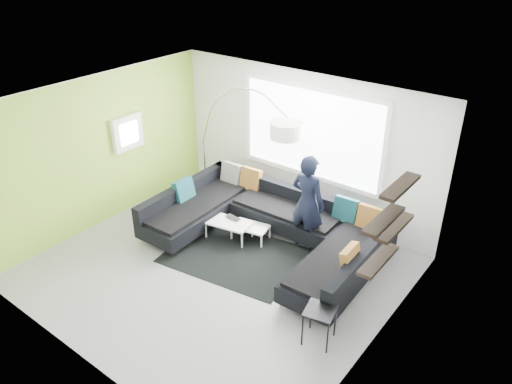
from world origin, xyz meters
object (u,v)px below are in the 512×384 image
(sectional_sofa, at_px, (263,230))
(arc_lamp, at_px, (203,139))
(side_table, at_px, (319,325))
(person, at_px, (308,203))
(coffee_table, at_px, (240,231))
(laptop, at_px, (231,219))

(sectional_sofa, bearing_deg, arc_lamp, 156.89)
(sectional_sofa, bearing_deg, side_table, -36.41)
(person, bearing_deg, coffee_table, 28.87)
(coffee_table, distance_m, side_table, 2.78)
(arc_lamp, relative_size, laptop, 7.95)
(sectional_sofa, xyz_separation_m, person, (0.55, 0.52, 0.50))
(arc_lamp, bearing_deg, laptop, -23.25)
(sectional_sofa, xyz_separation_m, coffee_table, (-0.53, -0.01, -0.21))
(arc_lamp, xyz_separation_m, side_table, (4.04, -2.15, -1.01))
(coffee_table, height_order, arc_lamp, arc_lamp)
(person, bearing_deg, sectional_sofa, 46.01)
(side_table, relative_size, person, 0.31)
(coffee_table, relative_size, side_table, 1.88)
(arc_lamp, height_order, side_table, arc_lamp)
(sectional_sofa, distance_m, person, 0.91)
(arc_lamp, bearing_deg, side_table, -20.46)
(arc_lamp, distance_m, person, 2.71)
(side_table, relative_size, laptop, 1.66)
(side_table, bearing_deg, person, 126.76)
(laptop, bearing_deg, arc_lamp, 155.47)
(laptop, bearing_deg, sectional_sofa, 6.92)
(person, height_order, laptop, person)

